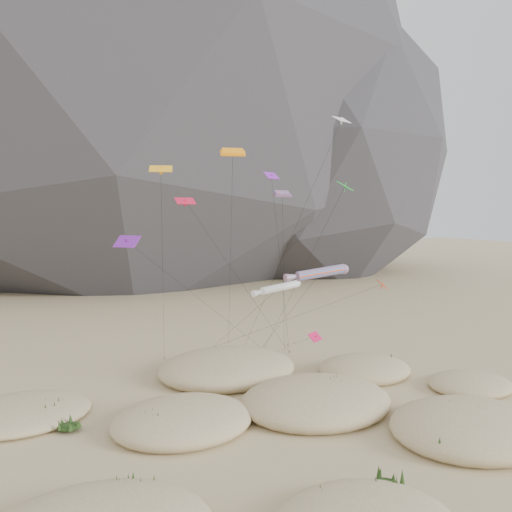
{
  "coord_description": "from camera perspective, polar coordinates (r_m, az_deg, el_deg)",
  "views": [
    {
      "loc": [
        -20.71,
        -34.26,
        18.41
      ],
      "look_at": [
        -1.25,
        12.0,
        14.02
      ],
      "focal_mm": 35.0,
      "sensor_mm": 36.0,
      "label": 1
    }
  ],
  "objects": [
    {
      "name": "multi_parafoil",
      "position": [
        53.14,
        3.04,
        6.72
      ],
      "size": [
        6.43,
        10.83,
        20.75
      ],
      "color": "red",
      "rests_on": "ground"
    },
    {
      "name": "ground",
      "position": [
        44.06,
        8.05,
        -19.75
      ],
      "size": [
        500.0,
        500.0,
        0.0
      ],
      "primitive_type": "plane",
      "color": "#CCB789",
      "rests_on": "ground"
    },
    {
      "name": "orange_parafoil",
      "position": [
        50.91,
        -2.68,
        11.37
      ],
      "size": [
        6.44,
        16.66,
        24.87
      ],
      "color": "orange",
      "rests_on": "ground"
    },
    {
      "name": "dune_grass",
      "position": [
        46.13,
        4.13,
        -17.41
      ],
      "size": [
        42.74,
        26.57,
        1.48
      ],
      "color": "black",
      "rests_on": "ground"
    },
    {
      "name": "white_tube_kite",
      "position": [
        51.45,
        2.54,
        -3.67
      ],
      "size": [
        7.43,
        14.96,
        11.31
      ],
      "color": "silver",
      "rests_on": "ground"
    },
    {
      "name": "rock_headland",
      "position": [
        164.56,
        -13.22,
        24.12
      ],
      "size": [
        226.37,
        148.64,
        177.5
      ],
      "color": "black",
      "rests_on": "ground"
    },
    {
      "name": "delta_kites",
      "position": [
        50.85,
        2.49,
        4.47
      ],
      "size": [
        30.41,
        20.29,
        28.96
      ],
      "color": "red",
      "rests_on": "ground"
    },
    {
      "name": "kite_stakes",
      "position": [
        65.71,
        -1.78,
        -11.14
      ],
      "size": [
        18.5,
        5.71,
        0.3
      ],
      "color": "#3F2D1E",
      "rests_on": "ground"
    },
    {
      "name": "dunes",
      "position": [
        46.58,
        2.21,
        -17.36
      ],
      "size": [
        53.93,
        41.21,
        3.63
      ],
      "color": "#CCB789",
      "rests_on": "ground"
    },
    {
      "name": "rainbow_tube_kite",
      "position": [
        48.48,
        7.19,
        -1.93
      ],
      "size": [
        6.95,
        18.06,
        13.38
      ],
      "color": "#F24819",
      "rests_on": "ground"
    }
  ]
}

